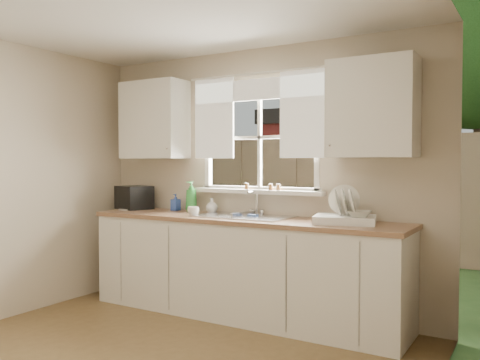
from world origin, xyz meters
The scene contains 19 objects.
room_walls centered at (0.00, -0.07, 1.24)m, with size 3.62×4.02×2.50m.
window centered at (0.00, 2.00, 1.49)m, with size 1.38×0.16×1.06m.
curtains centered at (0.00, 1.95, 1.93)m, with size 1.50×0.03×0.81m.
base_cabinets centered at (0.00, 1.68, 0.43)m, with size 3.00×0.62×0.87m, color white.
countertop centered at (0.00, 1.68, 0.89)m, with size 3.04×0.65×0.04m, color #8B6345.
upper_cabinet_left centered at (-1.15, 1.82, 1.85)m, with size 0.70×0.33×0.80m, color white.
upper_cabinet_right centered at (1.15, 1.82, 1.85)m, with size 0.70×0.33×0.80m, color white.
wall_outlet centered at (0.88, 1.99, 1.08)m, with size 0.08×0.01×0.12m, color beige.
sill_jars centered at (0.10, 1.94, 1.18)m, with size 0.38×0.04×0.06m.
backyard centered at (0.58, 8.42, 3.46)m, with size 20.00×10.00×6.13m.
sink centered at (0.00, 1.71, 0.84)m, with size 0.88×0.52×0.40m.
dish_rack centered at (0.96, 1.72, 0.97)m, with size 0.56×0.48×0.31m.
bowl centered at (1.10, 1.66, 1.00)m, with size 0.20×0.20×0.05m, color silver.
soap_bottle_a centered at (-0.70, 1.86, 1.06)m, with size 0.12×0.12×0.31m, color green.
soap_bottle_b centered at (-0.92, 1.88, 1.00)m, with size 0.08×0.08×0.17m, color #304FB4.
soap_bottle_c centered at (-0.46, 1.87, 0.98)m, with size 0.11×0.11×0.15m, color beige.
saucer centered at (-1.40, 1.67, 0.92)m, with size 0.18×0.18×0.01m, color beige.
cup centered at (-0.46, 1.56, 0.95)m, with size 0.11×0.11×0.08m, color white.
black_appliance centered at (-1.40, 1.78, 1.03)m, with size 0.34×0.29×0.25m, color black.
Camera 1 is at (2.36, -2.28, 1.41)m, focal length 38.00 mm.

